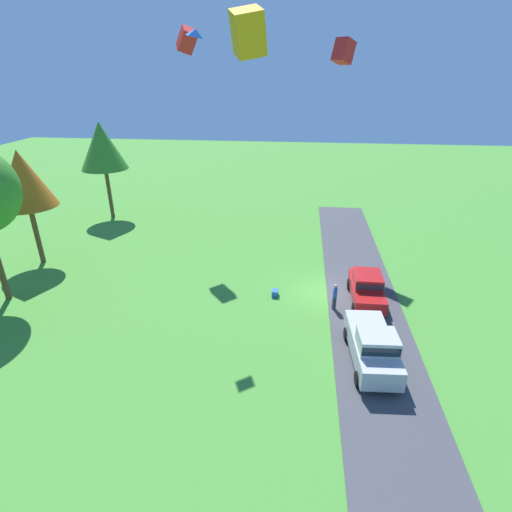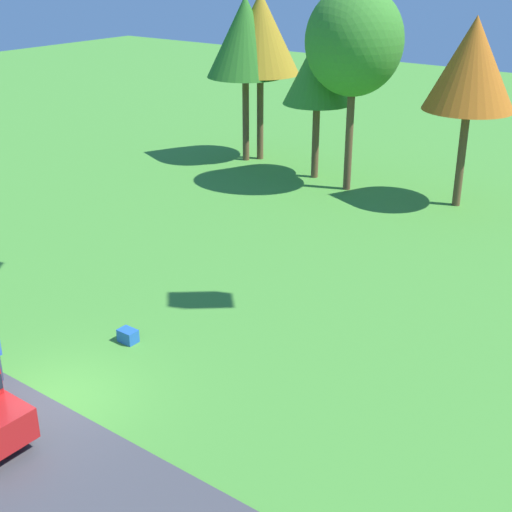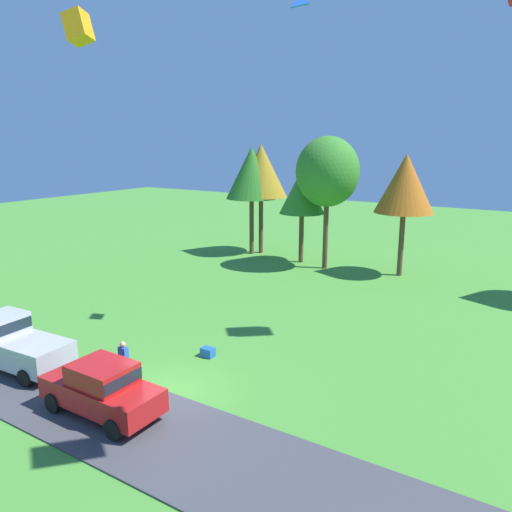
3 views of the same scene
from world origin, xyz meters
name	(u,v)px [view 2 (image 2 of 3)]	position (x,y,z in m)	size (l,w,h in m)	color
ground_plane	(58,400)	(0.00, 0.00, 0.00)	(120.00, 120.00, 0.00)	#478E33
tree_far_left	(245,37)	(-10.08, 21.15, 6.57)	(4.10, 4.10, 8.66)	brown
tree_lone_near	(260,34)	(-9.59, 21.81, 6.73)	(4.20, 4.20, 8.86)	brown
tree_right_of_center	(318,69)	(-5.27, 20.69, 5.43)	(3.40, 3.40, 7.18)	brown
tree_center_back	(354,42)	(-2.94, 19.95, 6.96)	(4.48, 4.48, 9.45)	brown
tree_left_of_center	(472,64)	(2.28, 20.91, 6.31)	(3.94, 3.94, 8.32)	brown
cooler_box	(128,336)	(-0.71, 3.20, 0.20)	(0.56, 0.40, 0.40)	blue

